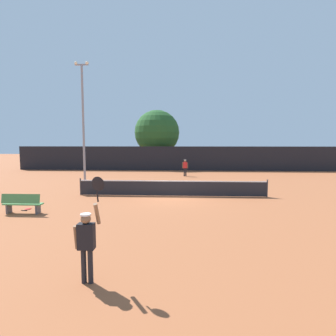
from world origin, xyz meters
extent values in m
plane|color=#9E5633|center=(0.00, 0.00, 0.00)|extent=(120.00, 120.00, 0.00)
cube|color=#232328|center=(0.00, 0.00, 0.48)|extent=(11.54, 0.03, 0.91)
cube|color=white|center=(0.00, 0.00, 0.93)|extent=(11.54, 0.04, 0.06)
cylinder|color=#333338|center=(-5.77, 0.00, 0.54)|extent=(0.08, 0.08, 1.07)
cylinder|color=#333338|center=(5.77, 0.00, 0.54)|extent=(0.08, 0.08, 1.07)
cube|color=black|center=(0.00, 15.44, 1.43)|extent=(38.47, 0.12, 2.85)
cube|color=black|center=(-1.58, -10.50, 1.13)|extent=(0.38, 0.22, 0.61)
sphere|color=#8C6647|center=(-1.58, -10.50, 1.54)|extent=(0.23, 0.23, 0.23)
cylinder|color=white|center=(-1.58, -10.50, 1.64)|extent=(0.24, 0.24, 0.04)
cylinder|color=black|center=(-1.66, -10.50, 0.41)|extent=(0.12, 0.12, 0.82)
cylinder|color=black|center=(-1.50, -10.50, 0.41)|extent=(0.12, 0.12, 0.82)
cylinder|color=#8C6647|center=(-1.82, -10.50, 1.10)|extent=(0.09, 0.17, 0.58)
cylinder|color=#8C6647|center=(-1.34, -10.41, 1.64)|extent=(0.09, 0.32, 0.56)
cylinder|color=black|center=(-1.34, -10.35, 2.04)|extent=(0.04, 0.11, 0.28)
ellipsoid|color=black|center=(-1.34, -10.29, 2.33)|extent=(0.30, 0.13, 0.36)
cube|color=red|center=(0.89, 10.00, 1.10)|extent=(0.38, 0.22, 0.59)
sphere|color=brown|center=(0.89, 10.00, 1.50)|extent=(0.23, 0.23, 0.23)
cylinder|color=white|center=(0.89, 10.00, 1.60)|extent=(0.24, 0.24, 0.04)
cylinder|color=black|center=(0.81, 10.00, 0.40)|extent=(0.12, 0.12, 0.80)
cylinder|color=black|center=(0.97, 10.00, 0.40)|extent=(0.12, 0.12, 0.80)
cylinder|color=brown|center=(0.65, 10.00, 1.07)|extent=(0.09, 0.17, 0.56)
cylinder|color=brown|center=(1.13, 10.00, 1.07)|extent=(0.09, 0.16, 0.56)
sphere|color=#CCE033|center=(-0.59, 3.60, 0.03)|extent=(0.07, 0.07, 0.07)
cylinder|color=black|center=(-7.01, -4.05, 0.02)|extent=(0.28, 0.04, 0.04)
ellipsoid|color=red|center=(-7.01, -3.73, 0.02)|extent=(0.28, 0.36, 0.04)
cube|color=#478C4C|center=(-6.76, -4.51, 0.45)|extent=(1.80, 0.40, 0.06)
cube|color=#478C4C|center=(-6.76, -4.69, 0.73)|extent=(1.80, 0.12, 0.44)
cube|color=#4C4C51|center=(-7.46, -4.51, 0.23)|extent=(0.08, 0.36, 0.45)
cube|color=#4C4C51|center=(-6.06, -4.51, 0.23)|extent=(0.08, 0.36, 0.45)
cylinder|color=gray|center=(-7.46, 5.33, 4.72)|extent=(0.18, 0.18, 9.44)
cube|color=gray|center=(-7.46, 5.33, 9.49)|extent=(1.10, 0.10, 0.10)
sphere|color=#F2EDCC|center=(-7.91, 5.33, 9.62)|extent=(0.28, 0.28, 0.28)
sphere|color=#F2EDCC|center=(-7.01, 5.33, 9.62)|extent=(0.28, 0.28, 0.28)
cylinder|color=brown|center=(-2.74, 19.05, 1.21)|extent=(0.56, 0.56, 2.42)
sphere|color=#235123|center=(-2.74, 19.05, 4.61)|extent=(5.85, 5.85, 5.85)
cube|color=#B7B7BC|center=(5.91, 22.67, 0.60)|extent=(2.41, 4.40, 0.90)
cube|color=#2D333D|center=(5.91, 22.37, 1.37)|extent=(1.96, 2.39, 0.64)
cylinder|color=black|center=(5.06, 24.07, 0.30)|extent=(0.22, 0.60, 0.60)
cylinder|color=black|center=(6.76, 24.07, 0.30)|extent=(0.22, 0.60, 0.60)
cylinder|color=black|center=(5.06, 21.27, 0.30)|extent=(0.22, 0.60, 0.60)
cylinder|color=black|center=(6.76, 21.27, 0.30)|extent=(0.22, 0.60, 0.60)
camera|label=1|loc=(0.65, -16.45, 3.28)|focal=28.86mm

